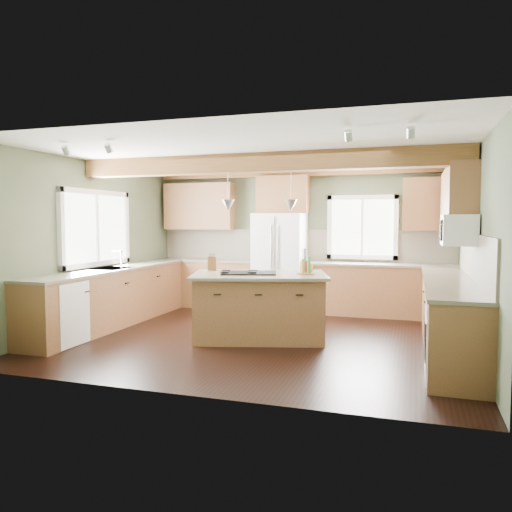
% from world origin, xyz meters
% --- Properties ---
extents(floor, '(5.60, 5.60, 0.00)m').
position_xyz_m(floor, '(0.00, 0.00, 0.00)').
color(floor, black).
rests_on(floor, ground).
extents(ceiling, '(5.60, 5.60, 0.00)m').
position_xyz_m(ceiling, '(0.00, 0.00, 2.60)').
color(ceiling, silver).
rests_on(ceiling, wall_back).
extents(wall_back, '(5.60, 0.00, 5.60)m').
position_xyz_m(wall_back, '(0.00, 2.50, 1.30)').
color(wall_back, '#444F38').
rests_on(wall_back, ground).
extents(wall_left, '(0.00, 5.00, 5.00)m').
position_xyz_m(wall_left, '(-2.80, 0.00, 1.30)').
color(wall_left, '#444F38').
rests_on(wall_left, ground).
extents(wall_right, '(0.00, 5.00, 5.00)m').
position_xyz_m(wall_right, '(2.80, 0.00, 1.30)').
color(wall_right, '#444F38').
rests_on(wall_right, ground).
extents(ceiling_beam, '(5.55, 0.26, 0.26)m').
position_xyz_m(ceiling_beam, '(0.00, -0.04, 2.47)').
color(ceiling_beam, '#583719').
rests_on(ceiling_beam, ceiling).
extents(soffit_trim, '(5.55, 0.20, 0.10)m').
position_xyz_m(soffit_trim, '(0.00, 2.40, 2.54)').
color(soffit_trim, '#583719').
rests_on(soffit_trim, ceiling).
extents(backsplash_back, '(5.58, 0.03, 0.58)m').
position_xyz_m(backsplash_back, '(0.00, 2.48, 1.21)').
color(backsplash_back, brown).
rests_on(backsplash_back, wall_back).
extents(backsplash_right, '(0.03, 3.70, 0.58)m').
position_xyz_m(backsplash_right, '(2.78, 0.05, 1.21)').
color(backsplash_right, brown).
rests_on(backsplash_right, wall_right).
extents(base_cab_back_left, '(2.02, 0.60, 0.88)m').
position_xyz_m(base_cab_back_left, '(-1.79, 2.20, 0.44)').
color(base_cab_back_left, brown).
rests_on(base_cab_back_left, floor).
extents(counter_back_left, '(2.06, 0.64, 0.04)m').
position_xyz_m(counter_back_left, '(-1.79, 2.20, 0.90)').
color(counter_back_left, brown).
rests_on(counter_back_left, base_cab_back_left).
extents(base_cab_back_right, '(2.62, 0.60, 0.88)m').
position_xyz_m(base_cab_back_right, '(1.49, 2.20, 0.44)').
color(base_cab_back_right, brown).
rests_on(base_cab_back_right, floor).
extents(counter_back_right, '(2.66, 0.64, 0.04)m').
position_xyz_m(counter_back_right, '(1.49, 2.20, 0.90)').
color(counter_back_right, brown).
rests_on(counter_back_right, base_cab_back_right).
extents(base_cab_left, '(0.60, 3.70, 0.88)m').
position_xyz_m(base_cab_left, '(-2.50, 0.05, 0.44)').
color(base_cab_left, brown).
rests_on(base_cab_left, floor).
extents(counter_left, '(0.64, 3.74, 0.04)m').
position_xyz_m(counter_left, '(-2.50, 0.05, 0.90)').
color(counter_left, brown).
rests_on(counter_left, base_cab_left).
extents(base_cab_right, '(0.60, 3.70, 0.88)m').
position_xyz_m(base_cab_right, '(2.50, 0.05, 0.44)').
color(base_cab_right, brown).
rests_on(base_cab_right, floor).
extents(counter_right, '(0.64, 3.74, 0.04)m').
position_xyz_m(counter_right, '(2.50, 0.05, 0.90)').
color(counter_right, brown).
rests_on(counter_right, base_cab_right).
extents(upper_cab_back_left, '(1.40, 0.35, 0.90)m').
position_xyz_m(upper_cab_back_left, '(-1.99, 2.33, 1.95)').
color(upper_cab_back_left, brown).
rests_on(upper_cab_back_left, wall_back).
extents(upper_cab_over_fridge, '(0.96, 0.35, 0.70)m').
position_xyz_m(upper_cab_over_fridge, '(-0.30, 2.33, 2.15)').
color(upper_cab_over_fridge, brown).
rests_on(upper_cab_over_fridge, wall_back).
extents(upper_cab_right, '(0.35, 2.20, 0.90)m').
position_xyz_m(upper_cab_right, '(2.62, 0.90, 1.95)').
color(upper_cab_right, brown).
rests_on(upper_cab_right, wall_right).
extents(upper_cab_back_corner, '(0.90, 0.35, 0.90)m').
position_xyz_m(upper_cab_back_corner, '(2.30, 2.33, 1.95)').
color(upper_cab_back_corner, brown).
rests_on(upper_cab_back_corner, wall_back).
extents(window_left, '(0.04, 1.60, 1.05)m').
position_xyz_m(window_left, '(-2.78, 0.05, 1.55)').
color(window_left, white).
rests_on(window_left, wall_left).
extents(window_back, '(1.10, 0.04, 1.00)m').
position_xyz_m(window_back, '(1.15, 2.48, 1.55)').
color(window_back, white).
rests_on(window_back, wall_back).
extents(sink, '(0.50, 0.65, 0.03)m').
position_xyz_m(sink, '(-2.50, 0.05, 0.91)').
color(sink, '#262628').
rests_on(sink, counter_left).
extents(faucet, '(0.02, 0.02, 0.28)m').
position_xyz_m(faucet, '(-2.32, 0.05, 1.05)').
color(faucet, '#B2B2B7').
rests_on(faucet, sink).
extents(dishwasher, '(0.60, 0.60, 0.84)m').
position_xyz_m(dishwasher, '(-2.49, -1.25, 0.43)').
color(dishwasher, white).
rests_on(dishwasher, floor).
extents(oven, '(0.60, 0.72, 0.84)m').
position_xyz_m(oven, '(2.49, -1.25, 0.43)').
color(oven, white).
rests_on(oven, floor).
extents(microwave, '(0.40, 0.70, 0.38)m').
position_xyz_m(microwave, '(2.58, -0.05, 1.55)').
color(microwave, white).
rests_on(microwave, wall_right).
extents(pendant_left, '(0.18, 0.18, 0.16)m').
position_xyz_m(pendant_left, '(-0.45, -0.16, 1.88)').
color(pendant_left, '#B2B2B7').
rests_on(pendant_left, ceiling).
extents(pendant_right, '(0.18, 0.18, 0.16)m').
position_xyz_m(pendant_right, '(0.40, 0.08, 1.88)').
color(pendant_right, '#B2B2B7').
rests_on(pendant_right, ceiling).
extents(refrigerator, '(0.90, 0.74, 1.80)m').
position_xyz_m(refrigerator, '(-0.30, 2.12, 0.90)').
color(refrigerator, white).
rests_on(refrigerator, floor).
extents(island, '(1.99, 1.51, 0.88)m').
position_xyz_m(island, '(-0.02, -0.04, 0.44)').
color(island, brown).
rests_on(island, floor).
extents(island_top, '(2.13, 1.66, 0.04)m').
position_xyz_m(island_top, '(-0.02, -0.04, 0.90)').
color(island_top, brown).
rests_on(island_top, island).
extents(cooktop, '(0.87, 0.70, 0.02)m').
position_xyz_m(cooktop, '(-0.16, -0.08, 0.93)').
color(cooktop, black).
rests_on(cooktop, island_top).
extents(knife_block, '(0.15, 0.13, 0.21)m').
position_xyz_m(knife_block, '(-0.83, 0.17, 1.03)').
color(knife_block, brown).
rests_on(knife_block, island_top).
extents(utensil_crock, '(0.16, 0.16, 0.16)m').
position_xyz_m(utensil_crock, '(0.51, 0.46, 1.00)').
color(utensil_crock, '#3E3631').
rests_on(utensil_crock, island_top).
extents(bottle_tray, '(0.30, 0.30, 0.24)m').
position_xyz_m(bottle_tray, '(0.62, 0.12, 1.04)').
color(bottle_tray, brown).
rests_on(bottle_tray, island_top).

